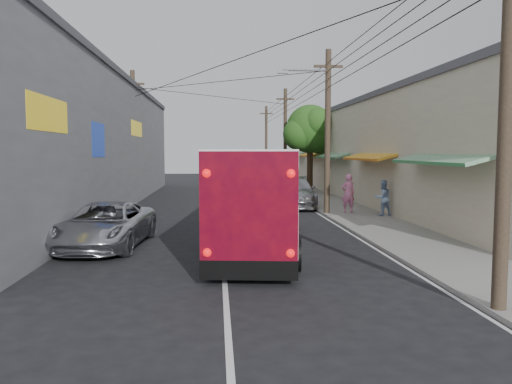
% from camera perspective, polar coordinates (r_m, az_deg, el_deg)
% --- Properties ---
extents(ground, '(120.00, 120.00, 0.00)m').
position_cam_1_polar(ground, '(11.39, -3.52, -11.29)').
color(ground, black).
rests_on(ground, ground).
extents(sidewalk, '(3.00, 80.00, 0.12)m').
position_cam_1_polar(sidewalk, '(31.81, 7.62, -0.91)').
color(sidewalk, slate).
rests_on(sidewalk, ground).
extents(building_right, '(7.09, 40.00, 6.25)m').
position_cam_1_polar(building_right, '(34.79, 14.24, 4.56)').
color(building_right, beige).
rests_on(building_right, ground).
extents(building_left, '(7.20, 36.00, 7.25)m').
position_cam_1_polar(building_left, '(30.12, -20.65, 5.36)').
color(building_left, gray).
rests_on(building_left, ground).
extents(utility_poles, '(11.80, 45.28, 8.00)m').
position_cam_1_polar(utility_poles, '(31.47, 1.52, 6.48)').
color(utility_poles, '#473828').
rests_on(utility_poles, ground).
extents(street_tree, '(4.40, 4.00, 6.60)m').
position_cam_1_polar(street_tree, '(37.67, 6.32, 6.98)').
color(street_tree, '#3F2B19').
rests_on(street_tree, ground).
extents(coach_bus, '(3.60, 11.21, 3.18)m').
position_cam_1_polar(coach_bus, '(16.87, 0.22, -0.38)').
color(coach_bus, white).
rests_on(coach_bus, ground).
extents(jeepney, '(2.84, 5.42, 1.46)m').
position_cam_1_polar(jeepney, '(17.01, -16.80, -3.65)').
color(jeepney, silver).
rests_on(jeepney, ground).
extents(parked_suv, '(2.82, 5.88, 1.65)m').
position_cam_1_polar(parked_suv, '(28.30, 4.33, -0.02)').
color(parked_suv, gray).
rests_on(parked_suv, ground).
extents(parked_car_mid, '(2.41, 4.74, 1.54)m').
position_cam_1_polar(parked_car_mid, '(36.44, 3.02, 0.95)').
color(parked_car_mid, '#25252A').
rests_on(parked_car_mid, ground).
extents(parked_car_far, '(2.10, 4.88, 1.56)m').
position_cam_1_polar(parked_car_far, '(44.84, 1.60, 1.66)').
color(parked_car_far, black).
rests_on(parked_car_far, ground).
extents(pedestrian_near, '(0.73, 0.52, 1.89)m').
position_cam_1_polar(pedestrian_near, '(24.97, 10.48, -0.16)').
color(pedestrian_near, pink).
rests_on(pedestrian_near, sidewalk).
extents(pedestrian_far, '(0.92, 0.78, 1.67)m').
position_cam_1_polar(pedestrian_far, '(24.14, 14.30, -0.65)').
color(pedestrian_far, '#9AB8E1').
rests_on(pedestrian_far, sidewalk).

